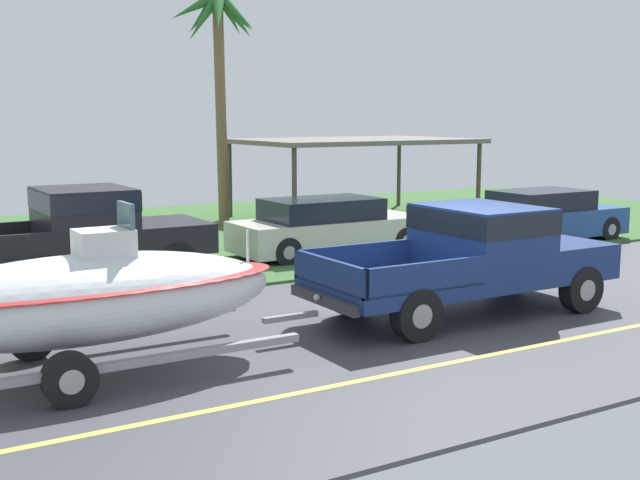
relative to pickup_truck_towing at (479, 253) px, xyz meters
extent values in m
cube|color=#424247|center=(-0.84, -0.22, -1.05)|extent=(36.00, 8.00, 0.06)
cube|color=#3D6633|center=(-0.84, 10.78, -1.02)|extent=(36.00, 14.00, 0.11)
cube|color=#DBCC4C|center=(-0.84, -2.02, -1.01)|extent=(34.20, 0.12, 0.01)
cube|color=navy|center=(-0.34, 0.00, -0.39)|extent=(5.34, 2.02, 0.22)
cube|color=navy|center=(1.58, 0.00, -0.09)|extent=(1.49, 2.02, 0.38)
cube|color=navy|center=(0.04, 0.00, 0.26)|extent=(1.60, 2.02, 1.08)
cube|color=black|center=(0.04, 0.00, 0.57)|extent=(1.62, 2.04, 0.38)
cube|color=#112047|center=(-1.89, 0.00, -0.26)|extent=(2.24, 2.02, 0.04)
cube|color=navy|center=(-1.89, 0.97, -0.05)|extent=(2.24, 0.08, 0.45)
cube|color=navy|center=(-1.89, -0.97, -0.05)|extent=(2.24, 0.08, 0.45)
cube|color=navy|center=(-2.97, 0.00, -0.05)|extent=(0.08, 2.02, 0.45)
cube|color=#333338|center=(-3.07, 0.00, -0.45)|extent=(0.12, 1.82, 0.16)
sphere|color=#B2B2B7|center=(-3.19, 0.00, -0.40)|extent=(0.10, 0.10, 0.10)
cylinder|color=black|center=(1.51, 0.90, -0.62)|extent=(0.80, 0.28, 0.80)
cylinder|color=#9E9EA3|center=(1.51, 0.90, -0.62)|extent=(0.36, 0.29, 0.36)
cylinder|color=black|center=(1.51, -0.90, -0.62)|extent=(0.80, 0.28, 0.80)
cylinder|color=#9E9EA3|center=(1.51, -0.90, -0.62)|extent=(0.36, 0.29, 0.36)
cylinder|color=black|center=(-2.00, 0.90, -0.62)|extent=(0.80, 0.28, 0.80)
cylinder|color=#9E9EA3|center=(-2.00, 0.90, -0.62)|extent=(0.36, 0.29, 0.36)
cylinder|color=black|center=(-2.00, -0.90, -0.62)|extent=(0.80, 0.28, 0.80)
cylinder|color=#9E9EA3|center=(-2.00, -0.90, -0.62)|extent=(0.36, 0.29, 0.36)
cube|color=gray|center=(-3.64, 0.00, -0.64)|extent=(0.90, 0.10, 0.08)
cube|color=gray|center=(-6.61, 1.00, -0.64)|extent=(5.04, 0.12, 0.10)
cube|color=gray|center=(-6.61, -1.00, -0.64)|extent=(5.04, 0.12, 0.10)
cylinder|color=black|center=(-7.11, 1.06, -0.70)|extent=(0.64, 0.22, 0.64)
cylinder|color=#9E9EA3|center=(-7.11, 1.06, -0.70)|extent=(0.29, 0.23, 0.29)
cylinder|color=black|center=(-7.11, -1.06, -0.70)|extent=(0.64, 0.22, 0.64)
cylinder|color=#9E9EA3|center=(-7.11, -1.06, -0.70)|extent=(0.29, 0.23, 0.29)
ellipsoid|color=silver|center=(-6.61, 0.00, -0.02)|extent=(5.09, 1.81, 1.14)
ellipsoid|color=#B22626|center=(-6.61, 0.00, 0.18)|extent=(5.19, 1.85, 0.12)
cube|color=silver|center=(-6.35, 0.00, 0.54)|extent=(0.70, 0.60, 0.65)
cube|color=slate|center=(-6.05, 0.00, 1.01)|extent=(0.06, 0.56, 0.36)
cylinder|color=silver|center=(-4.32, 0.00, 0.46)|extent=(0.04, 0.04, 0.50)
cube|color=black|center=(-5.44, 5.99, -0.39)|extent=(5.73, 1.98, 0.22)
cube|color=black|center=(-3.38, 5.99, -0.09)|extent=(1.60, 1.98, 0.38)
cube|color=black|center=(-5.04, 5.99, 0.30)|extent=(1.72, 1.98, 1.16)
cube|color=black|center=(-5.04, 5.99, 0.65)|extent=(1.74, 2.00, 0.38)
cylinder|color=black|center=(-3.46, 6.87, -0.62)|extent=(0.80, 0.28, 0.80)
cylinder|color=#9E9EA3|center=(-3.46, 6.87, -0.62)|extent=(0.36, 0.29, 0.36)
cylinder|color=black|center=(-3.46, 5.11, -0.62)|extent=(0.80, 0.28, 0.80)
cylinder|color=#9E9EA3|center=(-3.46, 5.11, -0.62)|extent=(0.36, 0.29, 0.36)
cube|color=#234C89|center=(6.81, 4.98, -0.49)|extent=(4.39, 1.77, 0.70)
cube|color=black|center=(6.59, 4.98, 0.11)|extent=(2.46, 1.63, 0.50)
cylinder|color=black|center=(8.30, 5.78, -0.69)|extent=(0.66, 0.22, 0.66)
cylinder|color=#9E9EA3|center=(8.30, 5.78, -0.69)|extent=(0.30, 0.23, 0.30)
cylinder|color=black|center=(8.30, 4.19, -0.69)|extent=(0.66, 0.22, 0.66)
cylinder|color=#9E9EA3|center=(8.30, 4.19, -0.69)|extent=(0.30, 0.23, 0.30)
cylinder|color=black|center=(5.32, 5.78, -0.69)|extent=(0.66, 0.22, 0.66)
cylinder|color=#9E9EA3|center=(5.32, 5.78, -0.69)|extent=(0.30, 0.23, 0.30)
cylinder|color=black|center=(5.32, 4.19, -0.69)|extent=(0.66, 0.22, 0.66)
cylinder|color=#9E9EA3|center=(5.32, 4.19, -0.69)|extent=(0.30, 0.23, 0.30)
cube|color=beige|center=(0.81, 6.14, -0.49)|extent=(4.72, 1.80, 0.70)
cube|color=black|center=(0.58, 6.14, 0.11)|extent=(2.64, 1.65, 0.50)
cylinder|color=black|center=(2.42, 6.96, -0.69)|extent=(0.66, 0.22, 0.66)
cylinder|color=#9E9EA3|center=(2.42, 6.96, -0.69)|extent=(0.30, 0.23, 0.30)
cylinder|color=black|center=(2.42, 5.33, -0.69)|extent=(0.66, 0.22, 0.66)
cylinder|color=#9E9EA3|center=(2.42, 5.33, -0.69)|extent=(0.30, 0.23, 0.30)
cylinder|color=black|center=(-0.79, 6.96, -0.69)|extent=(0.66, 0.22, 0.66)
cylinder|color=#9E9EA3|center=(-0.79, 6.96, -0.69)|extent=(0.30, 0.23, 0.30)
cylinder|color=black|center=(-0.79, 5.33, -0.69)|extent=(0.66, 0.22, 0.66)
cylinder|color=#9E9EA3|center=(-0.79, 5.33, -0.69)|extent=(0.30, 0.23, 0.30)
cylinder|color=#4C4238|center=(8.42, 13.74, 0.20)|extent=(0.14, 0.14, 2.44)
cylinder|color=#4C4238|center=(8.42, 9.45, 0.20)|extent=(0.14, 0.14, 2.44)
cylinder|color=#4C4238|center=(1.69, 13.74, 0.20)|extent=(0.14, 0.14, 2.44)
cylinder|color=#4C4238|center=(1.69, 9.45, 0.20)|extent=(0.14, 0.14, 2.44)
cube|color=#6B665B|center=(5.05, 11.60, 1.49)|extent=(7.23, 4.78, 0.14)
cylinder|color=brown|center=(0.69, 12.11, 2.36)|extent=(0.31, 0.51, 6.77)
cone|color=#2D6B2D|center=(1.19, 12.12, 5.18)|extent=(1.35, 0.48, 1.42)
cone|color=#2D6B2D|center=(1.16, 12.40, 5.23)|extent=(1.29, 0.97, 1.26)
cone|color=#2D6B2D|center=(0.89, 12.78, 5.12)|extent=(0.74, 1.62, 1.46)
cone|color=#2D6B2D|center=(0.38, 12.49, 5.22)|extent=(1.11, 1.24, 1.31)
cone|color=#2D6B2D|center=(0.08, 12.41, 5.40)|extent=(1.56, 1.03, 1.03)
cone|color=#2D6B2D|center=(0.18, 11.99, 5.07)|extent=(1.37, 0.63, 1.56)
cone|color=#2D6B2D|center=(0.38, 11.45, 5.19)|extent=(1.10, 1.72, 1.43)
cone|color=#2D6B2D|center=(0.92, 11.46, 5.20)|extent=(0.86, 1.62, 1.35)
cone|color=#2D6B2D|center=(1.07, 11.81, 5.23)|extent=(1.22, 1.08, 1.30)
camera|label=1|loc=(-9.25, -10.26, 2.31)|focal=45.76mm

